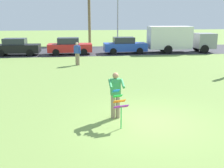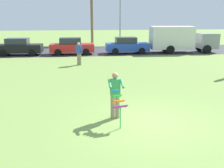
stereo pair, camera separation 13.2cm
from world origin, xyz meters
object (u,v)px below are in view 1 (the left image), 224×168
at_px(parked_truck_grey_van, 177,39).
at_px(streetlight_pole, 118,13).
at_px(person_kite_flyer, 116,94).
at_px(person_walker_near, 77,53).
at_px(parked_car_black, 17,47).
at_px(parked_car_red, 70,46).
at_px(kite_held, 119,103).
at_px(parked_car_blue, 125,46).

height_order(parked_truck_grey_van, streetlight_pole, streetlight_pole).
bearing_deg(parked_truck_grey_van, person_kite_flyer, -117.01).
relative_size(parked_truck_grey_van, person_walker_near, 3.91).
bearing_deg(parked_truck_grey_van, parked_car_black, 179.99).
relative_size(person_kite_flyer, person_walker_near, 1.00).
xyz_separation_m(person_kite_flyer, parked_car_black, (-7.02, 17.09, -0.18)).
xyz_separation_m(parked_car_black, streetlight_pole, (10.75, 7.63, 3.22)).
distance_m(parked_car_red, parked_truck_grey_van, 10.79).
xyz_separation_m(kite_held, parked_car_red, (-2.08, 17.90, -0.09)).
relative_size(parked_car_blue, streetlight_pole, 0.60).
height_order(kite_held, person_walker_near, person_walker_near).
bearing_deg(person_walker_near, person_kite_flyer, -83.13).
height_order(parked_car_red, streetlight_pole, streetlight_pole).
bearing_deg(person_walker_near, parked_car_black, 133.88).
xyz_separation_m(parked_truck_grey_van, person_walker_near, (-10.06, -5.89, -0.48)).
xyz_separation_m(parked_car_red, person_walker_near, (0.72, -5.89, 0.16)).
height_order(person_kite_flyer, streetlight_pole, streetlight_pole).
xyz_separation_m(parked_car_black, person_walker_near, (5.67, -5.90, 0.16)).
bearing_deg(parked_car_black, person_walker_near, -46.12).
distance_m(kite_held, parked_car_black, 19.23).
relative_size(parked_car_black, parked_car_blue, 1.01).
xyz_separation_m(person_kite_flyer, person_walker_near, (-1.35, 11.19, -0.02)).
bearing_deg(parked_truck_grey_van, parked_car_blue, 179.99).
distance_m(parked_car_blue, parked_truck_grey_van, 5.40).
bearing_deg(parked_car_black, streetlight_pole, 35.37).
distance_m(kite_held, person_walker_near, 12.08).
bearing_deg(person_kite_flyer, streetlight_pole, 81.41).
relative_size(parked_truck_grey_van, streetlight_pole, 0.97).
distance_m(streetlight_pole, person_walker_near, 14.77).
bearing_deg(parked_truck_grey_van, person_walker_near, -149.63).
height_order(parked_car_blue, streetlight_pole, streetlight_pole).
bearing_deg(streetlight_pole, person_kite_flyer, -98.59).
bearing_deg(person_kite_flyer, kite_held, -88.86).
relative_size(kite_held, person_walker_near, 0.72).
height_order(parked_car_black, parked_truck_grey_van, parked_truck_grey_van).
relative_size(person_kite_flyer, parked_truck_grey_van, 0.26).
bearing_deg(parked_car_blue, kite_held, -100.53).
bearing_deg(streetlight_pole, parked_car_black, -144.63).
bearing_deg(parked_truck_grey_van, streetlight_pole, 123.10).
relative_size(parked_car_red, streetlight_pole, 0.60).
height_order(kite_held, parked_car_red, parked_car_red).
xyz_separation_m(kite_held, streetlight_pole, (3.72, 25.53, 3.14)).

